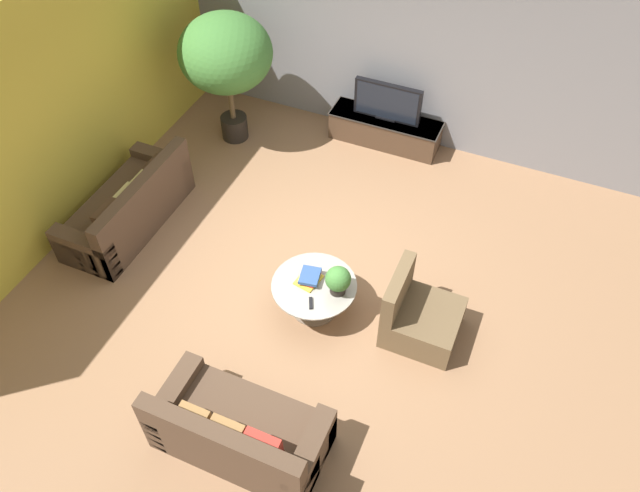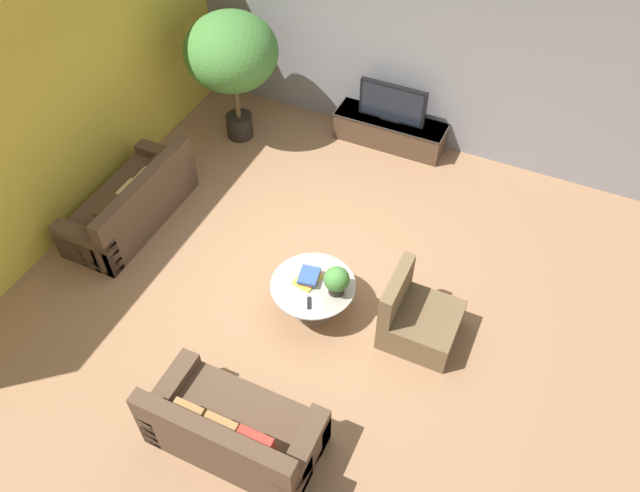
# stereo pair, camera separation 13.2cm
# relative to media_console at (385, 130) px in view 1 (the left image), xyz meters

# --- Properties ---
(ground_plane) EXTENTS (24.00, 24.00, 0.00)m
(ground_plane) POSITION_rel_media_console_xyz_m (0.03, -2.94, -0.23)
(ground_plane) COLOR #8C6647
(back_wall_stone) EXTENTS (7.40, 0.12, 3.00)m
(back_wall_stone) POSITION_rel_media_console_xyz_m (0.03, 0.32, 1.27)
(back_wall_stone) COLOR slate
(back_wall_stone) RESTS_ON ground
(side_wall_left) EXTENTS (0.12, 7.40, 3.00)m
(side_wall_left) POSITION_rel_media_console_xyz_m (-3.23, -2.74, 1.27)
(side_wall_left) COLOR gold
(side_wall_left) RESTS_ON ground
(media_console) EXTENTS (1.66, 0.50, 0.44)m
(media_console) POSITION_rel_media_console_xyz_m (0.00, 0.00, 0.00)
(media_console) COLOR #473323
(media_console) RESTS_ON ground
(television) EXTENTS (0.99, 0.13, 0.57)m
(television) POSITION_rel_media_console_xyz_m (0.00, -0.00, 0.49)
(television) COLOR black
(television) RESTS_ON media_console
(coffee_table) EXTENTS (0.97, 0.97, 0.44)m
(coffee_table) POSITION_rel_media_console_xyz_m (0.30, -3.29, 0.08)
(coffee_table) COLOR #756656
(coffee_table) RESTS_ON ground
(couch_by_wall) EXTENTS (0.84, 1.91, 0.84)m
(couch_by_wall) POSITION_rel_media_console_xyz_m (-2.47, -2.97, 0.06)
(couch_by_wall) COLOR #4C3828
(couch_by_wall) RESTS_ON ground
(couch_near_entry) EXTENTS (1.66, 0.84, 0.84)m
(couch_near_entry) POSITION_rel_media_console_xyz_m (0.32, -5.14, 0.06)
(couch_near_entry) COLOR #4C3828
(couch_near_entry) RESTS_ON ground
(armchair_wicker) EXTENTS (0.80, 0.76, 0.86)m
(armchair_wicker) POSITION_rel_media_console_xyz_m (1.49, -3.13, 0.04)
(armchair_wicker) COLOR brown
(armchair_wicker) RESTS_ON ground
(potted_palm_tall) EXTENTS (1.31, 1.31, 1.95)m
(potted_palm_tall) POSITION_rel_media_console_xyz_m (-2.13, -0.78, 1.15)
(potted_palm_tall) COLOR black
(potted_palm_tall) RESTS_ON ground
(potted_plant_tabletop) EXTENTS (0.29, 0.29, 0.36)m
(potted_plant_tabletop) POSITION_rel_media_console_xyz_m (0.58, -3.28, 0.41)
(potted_plant_tabletop) COLOR black
(potted_plant_tabletop) RESTS_ON coffee_table
(book_stack) EXTENTS (0.28, 0.33, 0.09)m
(book_stack) POSITION_rel_media_console_xyz_m (0.22, -3.25, 0.26)
(book_stack) COLOR gold
(book_stack) RESTS_ON coffee_table
(remote_black) EXTENTS (0.11, 0.16, 0.02)m
(remote_black) POSITION_rel_media_console_xyz_m (0.37, -3.55, 0.22)
(remote_black) COLOR black
(remote_black) RESTS_ON coffee_table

